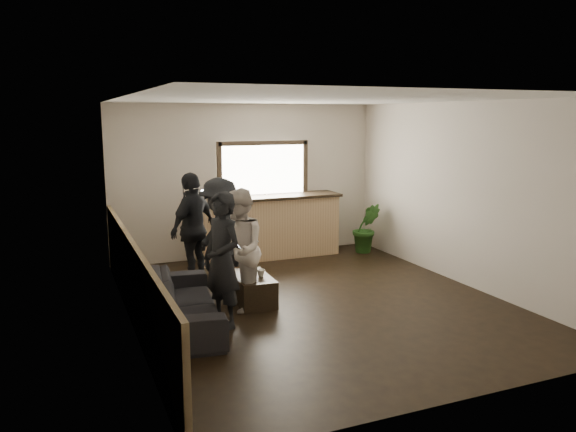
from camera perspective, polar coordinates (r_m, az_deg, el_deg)
name	(u,v)px	position (r m, az deg, el deg)	size (l,w,h in m)	color
ground	(316,302)	(7.97, 2.90, -8.77)	(5.00, 6.00, 0.01)	black
room_shell	(266,202)	(7.34, -2.20, 1.41)	(5.01, 6.01, 2.80)	silver
bar_counter	(268,223)	(10.32, -2.02, -0.70)	(2.70, 0.68, 2.13)	tan
sofa	(183,302)	(7.16, -10.59, -8.59)	(2.07, 0.81, 0.60)	black
coffee_table	(252,289)	(7.93, -3.64, -7.42)	(0.48, 0.87, 0.38)	black
cup_a	(245,270)	(7.95, -4.38, -5.54)	(0.13, 0.13, 0.10)	silver
cup_b	(261,273)	(7.80, -2.78, -5.83)	(0.11, 0.11, 0.10)	silver
potted_plant	(366,228)	(10.80, 7.97, -1.20)	(0.52, 0.42, 0.95)	#2D6623
person_a	(222,260)	(6.92, -6.71, -4.48)	(0.60, 0.72, 1.69)	black
person_b	(239,250)	(7.50, -5.02, -3.46)	(0.77, 0.91, 1.64)	silver
person_c	(221,237)	(8.17, -6.85, -2.11)	(0.83, 1.21, 1.71)	black
person_d	(193,229)	(8.76, -9.61, -1.26)	(1.05, 0.98, 1.74)	black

